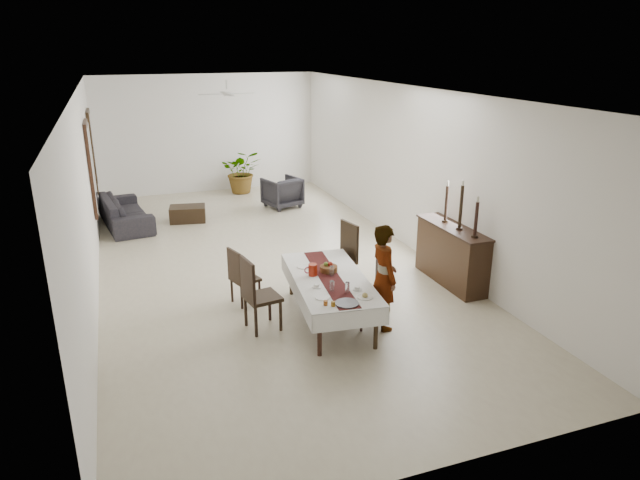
% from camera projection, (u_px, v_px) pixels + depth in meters
% --- Properties ---
extents(floor, '(6.00, 12.00, 0.00)m').
position_uv_depth(floor, '(266.00, 262.00, 10.88)').
color(floor, beige).
rests_on(floor, ground).
extents(ceiling, '(6.00, 12.00, 0.02)m').
position_uv_depth(ceiling, '(260.00, 90.00, 9.83)').
color(ceiling, white).
rests_on(ceiling, wall_back).
extents(wall_back, '(6.00, 0.02, 3.20)m').
position_uv_depth(wall_back, '(208.00, 134.00, 15.69)').
color(wall_back, white).
rests_on(wall_back, floor).
extents(wall_front, '(6.00, 0.02, 3.20)m').
position_uv_depth(wall_front, '(434.00, 326.00, 5.03)').
color(wall_front, white).
rests_on(wall_front, floor).
extents(wall_left, '(0.02, 12.00, 3.20)m').
position_uv_depth(wall_left, '(86.00, 194.00, 9.39)').
color(wall_left, white).
rests_on(wall_left, floor).
extents(wall_right, '(0.02, 12.00, 3.20)m').
position_uv_depth(wall_right, '(410.00, 169.00, 11.32)').
color(wall_right, white).
rests_on(wall_right, floor).
extents(dining_table_top, '(1.13, 2.23, 0.04)m').
position_uv_depth(dining_table_top, '(329.00, 279.00, 8.44)').
color(dining_table_top, black).
rests_on(dining_table_top, table_leg_fl).
extents(table_leg_fl, '(0.07, 0.07, 0.62)m').
position_uv_depth(table_leg_fl, '(320.00, 335.00, 7.53)').
color(table_leg_fl, black).
rests_on(table_leg_fl, floor).
extents(table_leg_fr, '(0.07, 0.07, 0.62)m').
position_uv_depth(table_leg_fr, '(376.00, 328.00, 7.70)').
color(table_leg_fr, black).
rests_on(table_leg_fr, floor).
extents(table_leg_bl, '(0.07, 0.07, 0.62)m').
position_uv_depth(table_leg_bl, '(291.00, 277.00, 9.40)').
color(table_leg_bl, black).
rests_on(table_leg_bl, floor).
extents(table_leg_br, '(0.07, 0.07, 0.62)m').
position_uv_depth(table_leg_br, '(337.00, 272.00, 9.57)').
color(table_leg_br, black).
rests_on(table_leg_br, floor).
extents(tablecloth_top, '(1.31, 2.41, 0.01)m').
position_uv_depth(tablecloth_top, '(329.00, 278.00, 8.44)').
color(tablecloth_top, silver).
rests_on(tablecloth_top, dining_table_top).
extents(tablecloth_drape_left, '(0.27, 2.29, 0.27)m').
position_uv_depth(tablecloth_drape_left, '(295.00, 289.00, 8.36)').
color(tablecloth_drape_left, silver).
rests_on(tablecloth_drape_left, dining_table_top).
extents(tablecloth_drape_right, '(0.27, 2.29, 0.27)m').
position_uv_depth(tablecloth_drape_right, '(363.00, 282.00, 8.59)').
color(tablecloth_drape_right, silver).
rests_on(tablecloth_drape_right, dining_table_top).
extents(tablecloth_drape_near, '(1.05, 0.13, 0.27)m').
position_uv_depth(tablecloth_drape_near, '(351.00, 320.00, 7.42)').
color(tablecloth_drape_near, white).
rests_on(tablecloth_drape_near, dining_table_top).
extents(tablecloth_drape_far, '(1.05, 0.13, 0.27)m').
position_uv_depth(tablecloth_drape_far, '(313.00, 259.00, 9.53)').
color(tablecloth_drape_far, silver).
rests_on(tablecloth_drape_far, dining_table_top).
extents(table_runner, '(0.56, 2.25, 0.00)m').
position_uv_depth(table_runner, '(329.00, 277.00, 8.43)').
color(table_runner, '#511817').
rests_on(table_runner, tablecloth_top).
extents(red_pitcher, '(0.15, 0.15, 0.18)m').
position_uv_depth(red_pitcher, '(313.00, 270.00, 8.48)').
color(red_pitcher, '#9A1D0B').
rests_on(red_pitcher, tablecloth_top).
extents(pitcher_handle, '(0.11, 0.03, 0.11)m').
position_uv_depth(pitcher_handle, '(308.00, 270.00, 8.46)').
color(pitcher_handle, maroon).
rests_on(pitcher_handle, red_pitcher).
extents(wine_glass_near, '(0.06, 0.06, 0.15)m').
position_uv_depth(wine_glass_near, '(347.00, 287.00, 7.90)').
color(wine_glass_near, white).
rests_on(wine_glass_near, tablecloth_top).
extents(wine_glass_mid, '(0.06, 0.06, 0.15)m').
position_uv_depth(wine_glass_mid, '(332.00, 286.00, 7.94)').
color(wine_glass_mid, silver).
rests_on(wine_glass_mid, tablecloth_top).
extents(wine_glass_far, '(0.06, 0.06, 0.15)m').
position_uv_depth(wine_glass_far, '(332.00, 271.00, 8.46)').
color(wine_glass_far, white).
rests_on(wine_glass_far, tablecloth_top).
extents(teacup_right, '(0.08, 0.08, 0.05)m').
position_uv_depth(teacup_right, '(357.00, 288.00, 7.99)').
color(teacup_right, white).
rests_on(teacup_right, saucer_right).
extents(saucer_right, '(0.13, 0.13, 0.01)m').
position_uv_depth(saucer_right, '(357.00, 290.00, 8.00)').
color(saucer_right, silver).
rests_on(saucer_right, tablecloth_top).
extents(teacup_left, '(0.08, 0.08, 0.05)m').
position_uv_depth(teacup_left, '(317.00, 286.00, 8.08)').
color(teacup_left, white).
rests_on(teacup_left, saucer_left).
extents(saucer_left, '(0.13, 0.13, 0.01)m').
position_uv_depth(saucer_left, '(317.00, 287.00, 8.09)').
color(saucer_left, white).
rests_on(saucer_left, tablecloth_top).
extents(plate_near_right, '(0.21, 0.21, 0.01)m').
position_uv_depth(plate_near_right, '(365.00, 297.00, 7.76)').
color(plate_near_right, silver).
rests_on(plate_near_right, tablecloth_top).
extents(bread_near_right, '(0.08, 0.08, 0.08)m').
position_uv_depth(bread_near_right, '(365.00, 296.00, 7.75)').
color(bread_near_right, tan).
rests_on(bread_near_right, plate_near_right).
extents(plate_near_left, '(0.21, 0.21, 0.01)m').
position_uv_depth(plate_near_left, '(323.00, 297.00, 7.76)').
color(plate_near_left, white).
rests_on(plate_near_left, tablecloth_top).
extents(plate_far_left, '(0.21, 0.21, 0.01)m').
position_uv_depth(plate_far_left, '(304.00, 267.00, 8.82)').
color(plate_far_left, white).
rests_on(plate_far_left, tablecloth_top).
extents(serving_tray, '(0.32, 0.32, 0.02)m').
position_uv_depth(serving_tray, '(347.00, 303.00, 7.57)').
color(serving_tray, '#3A393E').
rests_on(serving_tray, tablecloth_top).
extents(jam_jar_a, '(0.06, 0.06, 0.07)m').
position_uv_depth(jam_jar_a, '(333.00, 304.00, 7.49)').
color(jam_jar_a, '#8A5A14').
rests_on(jam_jar_a, tablecloth_top).
extents(jam_jar_b, '(0.06, 0.06, 0.07)m').
position_uv_depth(jam_jar_b, '(326.00, 303.00, 7.52)').
color(jam_jar_b, '#8F4814').
rests_on(jam_jar_b, tablecloth_top).
extents(fruit_basket, '(0.27, 0.27, 0.09)m').
position_uv_depth(fruit_basket, '(329.00, 269.00, 8.63)').
color(fruit_basket, brown).
rests_on(fruit_basket, tablecloth_top).
extents(fruit_red, '(0.08, 0.08, 0.08)m').
position_uv_depth(fruit_red, '(330.00, 264.00, 8.63)').
color(fruit_red, maroon).
rests_on(fruit_red, fruit_basket).
extents(fruit_green, '(0.07, 0.07, 0.07)m').
position_uv_depth(fruit_green, '(326.00, 264.00, 8.63)').
color(fruit_green, '#597A24').
rests_on(fruit_green, fruit_basket).
extents(chair_right_near_seat, '(0.44, 0.44, 0.05)m').
position_uv_depth(chair_right_near_seat, '(369.00, 298.00, 8.34)').
color(chair_right_near_seat, black).
rests_on(chair_right_near_seat, chair_right_near_leg_fl).
extents(chair_right_near_leg_fl, '(0.04, 0.04, 0.40)m').
position_uv_depth(chair_right_near_leg_fl, '(383.00, 316.00, 8.30)').
color(chair_right_near_leg_fl, black).
rests_on(chair_right_near_leg_fl, floor).
extents(chair_right_near_leg_fr, '(0.04, 0.04, 0.40)m').
position_uv_depth(chair_right_near_leg_fr, '(375.00, 306.00, 8.60)').
color(chair_right_near_leg_fr, black).
rests_on(chair_right_near_leg_fr, floor).
extents(chair_right_near_leg_bl, '(0.04, 0.04, 0.40)m').
position_uv_depth(chair_right_near_leg_bl, '(361.00, 319.00, 8.22)').
color(chair_right_near_leg_bl, black).
rests_on(chair_right_near_leg_bl, floor).
extents(chair_right_near_leg_br, '(0.04, 0.04, 0.40)m').
position_uv_depth(chair_right_near_leg_br, '(354.00, 309.00, 8.52)').
color(chair_right_near_leg_br, black).
rests_on(chair_right_near_leg_br, floor).
extents(chair_right_near_back, '(0.07, 0.41, 0.52)m').
position_uv_depth(chair_right_near_back, '(381.00, 280.00, 8.29)').
color(chair_right_near_back, black).
rests_on(chair_right_near_back, chair_right_near_seat).
extents(chair_right_far_seat, '(0.58, 0.58, 0.06)m').
position_uv_depth(chair_right_far_seat, '(338.00, 261.00, 9.53)').
color(chair_right_far_seat, black).
rests_on(chair_right_far_seat, chair_right_far_leg_fl).
extents(chair_right_far_leg_fl, '(0.06, 0.06, 0.48)m').
position_uv_depth(chair_right_far_leg_fl, '(354.00, 278.00, 9.55)').
color(chair_right_far_leg_fl, black).
rests_on(chair_right_far_leg_fl, floor).
extents(chair_right_far_leg_fr, '(0.06, 0.06, 0.48)m').
position_uv_depth(chair_right_far_leg_fr, '(341.00, 270.00, 9.87)').
color(chair_right_far_leg_fr, black).
rests_on(chair_right_far_leg_fr, floor).
extents(chair_right_far_leg_bl, '(0.06, 0.06, 0.48)m').
position_uv_depth(chair_right_far_leg_bl, '(335.00, 283.00, 9.36)').
color(chair_right_far_leg_bl, black).
rests_on(chair_right_far_leg_bl, floor).
extents(chair_right_far_leg_br, '(0.06, 0.06, 0.48)m').
position_uv_depth(chair_right_far_leg_br, '(322.00, 275.00, 9.68)').
color(chair_right_far_leg_br, black).
rests_on(chair_right_far_leg_br, floor).
extents(chair_right_far_back, '(0.14, 0.49, 0.62)m').
position_uv_depth(chair_right_far_back, '(349.00, 240.00, 9.53)').
color(chair_right_far_back, black).
rests_on(chair_right_far_back, chair_right_far_seat).
extents(chair_left_near_seat, '(0.54, 0.54, 0.05)m').
position_uv_depth(chair_left_near_seat, '(262.00, 297.00, 8.21)').
color(chair_left_near_seat, black).
rests_on(chair_left_near_seat, chair_left_near_leg_fl).
extents(chair_left_near_leg_fl, '(0.05, 0.05, 0.47)m').
position_uv_depth(chair_left_near_leg_fl, '(246.00, 311.00, 8.37)').
color(chair_left_near_leg_fl, black).
rests_on(chair_left_near_leg_fl, floor).
extents(chair_left_near_leg_fr, '(0.05, 0.05, 0.47)m').
position_uv_depth(chair_left_near_leg_fr, '(256.00, 322.00, 8.05)').
color(chair_left_near_leg_fr, black).
rests_on(chair_left_near_leg_fr, floor).
extents(chair_left_near_leg_bl, '(0.05, 0.05, 0.47)m').
position_uv_depth(chair_left_near_leg_bl, '(270.00, 306.00, 8.54)').
color(chair_left_near_leg_bl, black).
rests_on(chair_left_near_leg_bl, floor).
extents(chair_left_near_leg_br, '(0.05, 0.05, 0.47)m').
position_uv_depth(chair_left_near_leg_br, '(281.00, 316.00, 8.22)').
color(chair_left_near_leg_br, black).
rests_on(chair_left_near_leg_br, floor).
extents(chair_left_near_back, '(0.12, 0.47, 0.60)m').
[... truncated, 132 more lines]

